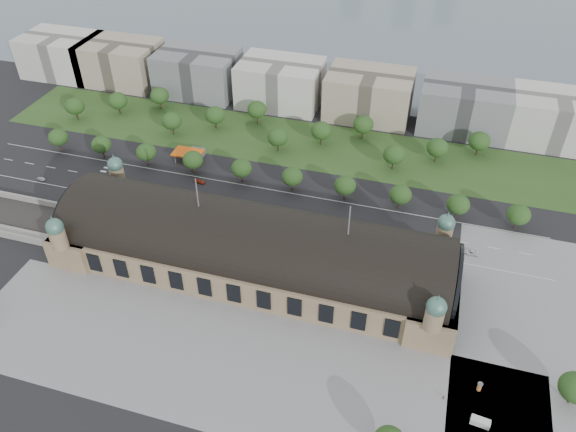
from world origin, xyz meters
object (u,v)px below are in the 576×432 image
(parked_car_0, at_px, (133,200))
(advertising_column, at_px, (479,387))
(traffic_car_3, at_px, (199,181))
(parked_car_2, at_px, (185,216))
(parked_car_6, at_px, (229,225))
(traffic_car_4, at_px, (296,226))
(parked_car_3, at_px, (165,212))
(pedestrian_1, at_px, (444,398))
(bus_east, at_px, (372,232))
(bus_west, at_px, (281,215))
(petrol_station, at_px, (193,153))
(parked_car_4, at_px, (186,210))
(van_east, at_px, (479,422))
(traffic_car_2, at_px, (154,187))
(parked_car_5, at_px, (192,218))
(bus_mid, at_px, (292,225))
(traffic_car_6, at_px, (471,252))
(traffic_car_0, at_px, (41,179))
(parked_car_1, at_px, (98,199))

(parked_car_0, distance_m, advertising_column, 159.35)
(traffic_car_3, height_order, parked_car_2, traffic_car_3)
(parked_car_6, relative_size, advertising_column, 1.41)
(advertising_column, bearing_deg, traffic_car_4, 141.70)
(parked_car_3, bearing_deg, parked_car_2, 58.43)
(traffic_car_3, xyz_separation_m, pedestrian_1, (116.31, -83.98, 0.07))
(bus_east, relative_size, advertising_column, 3.60)
(parked_car_0, bearing_deg, bus_west, 63.67)
(petrol_station, xyz_separation_m, parked_car_4, (14.56, -40.28, -2.28))
(advertising_column, bearing_deg, traffic_car_3, 148.49)
(traffic_car_3, xyz_separation_m, parked_car_3, (-4.94, -25.38, -0.07))
(parked_car_3, distance_m, van_east, 146.50)
(parked_car_0, xyz_separation_m, bus_west, (66.17, 7.00, 1.14))
(advertising_column, bearing_deg, parked_car_2, 156.91)
(traffic_car_2, bearing_deg, advertising_column, 66.23)
(petrol_station, distance_m, parked_car_3, 44.81)
(traffic_car_2, height_order, parked_car_5, parked_car_5)
(petrol_station, height_order, bus_mid, petrol_station)
(traffic_car_4, height_order, advertising_column, advertising_column)
(parked_car_4, height_order, advertising_column, advertising_column)
(parked_car_0, bearing_deg, van_east, 33.15)
(parked_car_0, distance_m, parked_car_5, 30.62)
(traffic_car_6, xyz_separation_m, bus_east, (-39.15, 0.01, 0.78))
(advertising_column, bearing_deg, traffic_car_0, 163.43)
(parked_car_2, bearing_deg, parked_car_3, -129.71)
(traffic_car_0, xyz_separation_m, van_east, (198.17, -70.78, 0.39))
(traffic_car_4, relative_size, advertising_column, 1.27)
(parked_car_5, bearing_deg, traffic_car_4, 66.15)
(traffic_car_2, relative_size, traffic_car_3, 0.90)
(van_east, relative_size, pedestrian_1, 3.41)
(parked_car_0, bearing_deg, parked_car_3, 44.90)
(parked_car_4, xyz_separation_m, bus_east, (79.35, 7.00, 0.90))
(parked_car_3, bearing_deg, bus_west, 71.22)
(traffic_car_0, xyz_separation_m, traffic_car_4, (122.50, 0.61, -0.08))
(bus_mid, xyz_separation_m, advertising_column, (76.55, -58.15, 0.01))
(parked_car_0, xyz_separation_m, parked_car_3, (17.70, -4.00, -0.02))
(parked_car_2, bearing_deg, advertising_column, 27.20)
(petrol_station, relative_size, advertising_column, 4.47)
(traffic_car_3, relative_size, pedestrian_1, 3.15)
(traffic_car_0, height_order, van_east, van_east)
(parked_car_0, bearing_deg, parked_car_6, 52.79)
(traffic_car_0, bearing_deg, parked_car_3, 91.07)
(traffic_car_2, xyz_separation_m, parked_car_5, (26.17, -15.82, 0.08))
(parked_car_1, height_order, bus_east, bus_east)
(pedestrian_1, bearing_deg, parked_car_6, 106.03)
(traffic_car_4, distance_m, parked_car_5, 44.05)
(traffic_car_2, bearing_deg, parked_car_2, 56.40)
(parked_car_1, distance_m, parked_car_5, 45.20)
(traffic_car_3, xyz_separation_m, van_east, (126.82, -89.43, 0.37))
(parked_car_1, bearing_deg, bus_west, 64.69)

